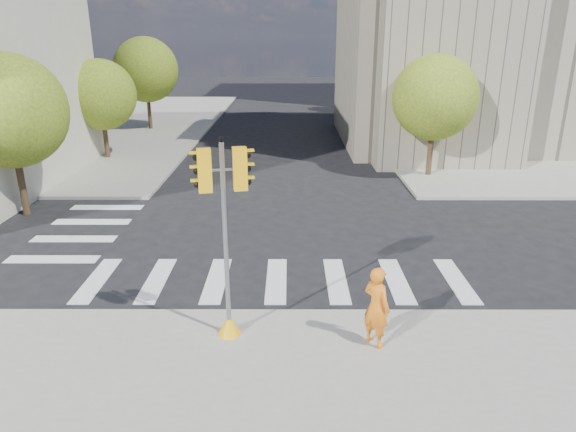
# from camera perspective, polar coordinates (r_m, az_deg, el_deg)

# --- Properties ---
(ground) EXTENTS (160.00, 160.00, 0.00)m
(ground) POSITION_cam_1_polar(r_m,az_deg,el_deg) (17.33, -0.81, -4.21)
(ground) COLOR black
(ground) RESTS_ON ground
(sidewalk_far_right) EXTENTS (28.00, 40.00, 0.15)m
(sidewalk_far_right) POSITION_cam_1_polar(r_m,az_deg,el_deg) (46.79, 25.40, 9.09)
(sidewalk_far_right) COLOR gray
(sidewalk_far_right) RESTS_ON ground
(sidewalk_far_left) EXTENTS (28.00, 40.00, 0.15)m
(sidewalk_far_left) POSITION_cam_1_polar(r_m,az_deg,el_deg) (47.04, -25.75, 9.09)
(sidewalk_far_left) COLOR gray
(sidewalk_far_left) RESTS_ON ground
(civic_building) EXTENTS (26.00, 16.00, 19.39)m
(civic_building) POSITION_cam_1_polar(r_m,az_deg,el_deg) (38.21, 25.10, 18.15)
(civic_building) COLOR gray
(civic_building) RESTS_ON ground
(tree_lw_near) EXTENTS (4.40, 4.40, 6.41)m
(tree_lw_near) POSITION_cam_1_polar(r_m,az_deg,el_deg) (22.78, -28.60, 10.19)
(tree_lw_near) COLOR #382616
(tree_lw_near) RESTS_ON ground
(tree_lw_mid) EXTENTS (4.00, 4.00, 5.77)m
(tree_lw_mid) POSITION_cam_1_polar(r_m,az_deg,el_deg) (31.92, -20.10, 12.53)
(tree_lw_mid) COLOR #382616
(tree_lw_mid) RESTS_ON ground
(tree_lw_far) EXTENTS (4.80, 4.80, 6.95)m
(tree_lw_far) POSITION_cam_1_polar(r_m,az_deg,el_deg) (41.38, -15.53, 15.37)
(tree_lw_far) COLOR #382616
(tree_lw_far) RESTS_ON ground
(tree_re_near) EXTENTS (4.20, 4.20, 6.16)m
(tree_re_near) POSITION_cam_1_polar(r_m,az_deg,el_deg) (27.02, 16.02, 12.52)
(tree_re_near) COLOR #382616
(tree_re_near) RESTS_ON ground
(tree_re_mid) EXTENTS (4.60, 4.60, 6.66)m
(tree_re_mid) POSITION_cam_1_polar(r_m,az_deg,el_deg) (38.65, 11.30, 15.18)
(tree_re_mid) COLOR #382616
(tree_re_mid) RESTS_ON ground
(tree_re_far) EXTENTS (4.00, 4.00, 5.88)m
(tree_re_far) POSITION_cam_1_polar(r_m,az_deg,el_deg) (50.49, 8.69, 15.67)
(tree_re_far) COLOR #382616
(tree_re_far) RESTS_ON ground
(lamp_near) EXTENTS (0.35, 0.18, 8.11)m
(lamp_near) POSITION_cam_1_polar(r_m,az_deg,el_deg) (30.95, 15.06, 14.37)
(lamp_near) COLOR black
(lamp_near) RESTS_ON sidewalk_far_right
(lamp_far) EXTENTS (0.35, 0.18, 8.11)m
(lamp_far) POSITION_cam_1_polar(r_m,az_deg,el_deg) (44.62, 10.52, 16.03)
(lamp_far) COLOR black
(lamp_far) RESTS_ON sidewalk_far_right
(traffic_signal) EXTENTS (1.08, 0.56, 4.77)m
(traffic_signal) POSITION_cam_1_polar(r_m,az_deg,el_deg) (11.81, -6.88, -4.47)
(traffic_signal) COLOR #F5AF0C
(traffic_signal) RESTS_ON sidewalk_near
(photographer) EXTENTS (0.82, 0.84, 1.95)m
(photographer) POSITION_cam_1_polar(r_m,az_deg,el_deg) (11.99, 9.80, -9.90)
(photographer) COLOR orange
(photographer) RESTS_ON sidewalk_near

